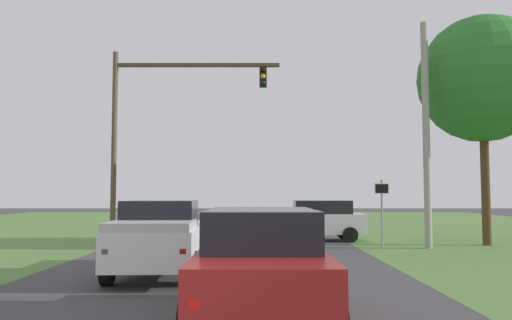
% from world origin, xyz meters
% --- Properties ---
extents(ground_plane, '(120.00, 120.00, 0.00)m').
position_xyz_m(ground_plane, '(0.00, 9.24, 0.00)').
color(ground_plane, '#424244').
extents(red_suv_near, '(2.25, 4.68, 1.90)m').
position_xyz_m(red_suv_near, '(1.07, 3.58, 1.00)').
color(red_suv_near, maroon).
rests_on(red_suv_near, ground_plane).
extents(pickup_truck_lead, '(2.45, 5.38, 1.98)m').
position_xyz_m(pickup_truck_lead, '(-1.55, 8.70, 1.00)').
color(pickup_truck_lead, silver).
rests_on(pickup_truck_lead, ground_plane).
extents(traffic_light, '(7.51, 0.40, 8.54)m').
position_xyz_m(traffic_light, '(-3.52, 17.47, 5.59)').
color(traffic_light, brown).
rests_on(traffic_light, ground_plane).
extents(keep_moving_sign, '(0.60, 0.09, 2.71)m').
position_xyz_m(keep_moving_sign, '(6.08, 15.56, 1.73)').
color(keep_moving_sign, gray).
rests_on(keep_moving_sign, ground_plane).
extents(oak_tree_right, '(5.39, 5.39, 9.74)m').
position_xyz_m(oak_tree_right, '(10.66, 16.36, 7.03)').
color(oak_tree_right, '#4C351E').
rests_on(oak_tree_right, ground_plane).
extents(crossing_suv_far, '(4.27, 2.05, 1.84)m').
position_xyz_m(crossing_suv_far, '(3.87, 18.43, 0.96)').
color(crossing_suv_far, silver).
rests_on(crossing_suv_far, ground_plane).
extents(utility_pole_right, '(0.28, 0.28, 9.08)m').
position_xyz_m(utility_pole_right, '(7.78, 15.11, 4.54)').
color(utility_pole_right, '#9E998E').
rests_on(utility_pole_right, ground_plane).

